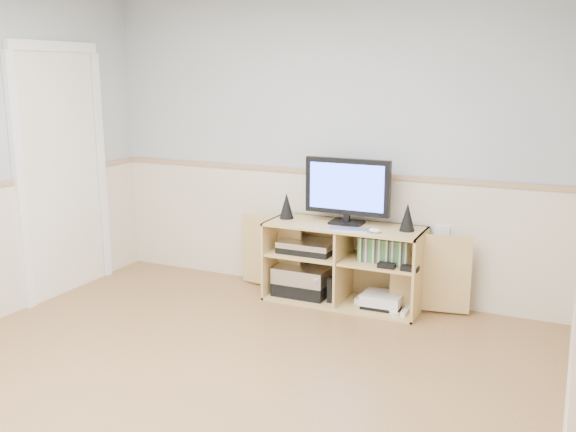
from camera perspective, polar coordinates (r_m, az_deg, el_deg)
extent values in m
cube|color=#A58249|center=(3.81, -9.97, -16.55)|extent=(4.00, 4.50, 0.02)
cube|color=#AFBABE|center=(5.37, 3.39, 6.36)|extent=(4.00, 0.02, 2.50)
cube|color=beige|center=(5.48, 3.23, -1.47)|extent=(4.00, 0.01, 1.00)
cube|color=tan|center=(5.37, 3.26, 3.89)|extent=(4.00, 0.02, 0.04)
cube|color=white|center=(5.67, -19.44, 3.45)|extent=(0.03, 0.82, 2.00)
cube|color=tan|center=(5.30, 4.91, -7.55)|extent=(1.27, 0.47, 0.02)
cube|color=tan|center=(5.12, 5.04, -0.92)|extent=(1.27, 0.47, 0.02)
cube|color=tan|center=(5.43, -1.22, -3.50)|extent=(0.02, 0.47, 0.65)
cube|color=tan|center=(5.04, 11.68, -5.09)|extent=(0.02, 0.47, 0.65)
cube|color=tan|center=(5.41, 5.80, -3.64)|extent=(1.27, 0.02, 0.65)
cube|color=tan|center=(5.20, 4.98, -4.29)|extent=(0.02, 0.45, 0.61)
cube|color=tan|center=(5.30, 1.76, -3.31)|extent=(0.60, 0.43, 0.02)
cube|color=tan|center=(5.09, 8.34, -4.11)|extent=(0.60, 0.43, 0.02)
cube|color=tan|center=(5.52, -1.51, -3.26)|extent=(0.61, 0.12, 0.61)
cube|color=tan|center=(5.08, 12.52, -4.96)|extent=(0.61, 0.12, 0.61)
cube|color=black|center=(5.16, 5.24, -0.58)|extent=(0.26, 0.18, 0.02)
cube|color=black|center=(5.15, 5.25, -0.15)|extent=(0.05, 0.04, 0.06)
cube|color=black|center=(5.10, 5.30, 2.63)|extent=(0.70, 0.05, 0.45)
cube|color=#3055FE|center=(5.08, 5.20, 2.58)|extent=(0.61, 0.01, 0.37)
cone|color=black|center=(5.30, -0.13, 0.92)|extent=(0.12, 0.12, 0.22)
cone|color=black|center=(4.97, 10.57, -0.09)|extent=(0.12, 0.12, 0.22)
cube|color=white|center=(4.96, 5.43, -1.18)|extent=(0.32, 0.17, 0.01)
ellipsoid|color=white|center=(4.89, 7.73, -1.28)|extent=(0.10, 0.07, 0.04)
cube|color=black|center=(5.40, 1.35, -6.38)|extent=(0.45, 0.33, 0.11)
cube|color=silver|center=(5.37, 1.36, -5.16)|extent=(0.45, 0.33, 0.13)
cube|color=black|center=(5.29, 1.77, -2.95)|extent=(0.45, 0.31, 0.05)
cube|color=silver|center=(5.28, 1.77, -2.45)|extent=(0.45, 0.31, 0.05)
cube|color=black|center=(5.25, 3.96, -6.48)|extent=(0.04, 0.14, 0.20)
cube|color=white|center=(5.25, 7.27, -7.42)|extent=(0.21, 0.17, 0.05)
cube|color=black|center=(5.18, 8.37, -7.85)|extent=(0.31, 0.25, 0.03)
cube|color=white|center=(5.16, 8.39, -7.27)|extent=(0.32, 0.27, 0.08)
cube|color=white|center=(5.06, 10.30, -8.43)|extent=(0.04, 0.14, 0.03)
cube|color=white|center=(5.21, 10.54, -7.81)|extent=(0.09, 0.15, 0.03)
cube|color=#3F8C3F|center=(5.04, 8.53, -3.05)|extent=(0.39, 0.14, 0.19)
cube|color=white|center=(5.18, 13.53, -1.53)|extent=(0.12, 0.03, 0.12)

